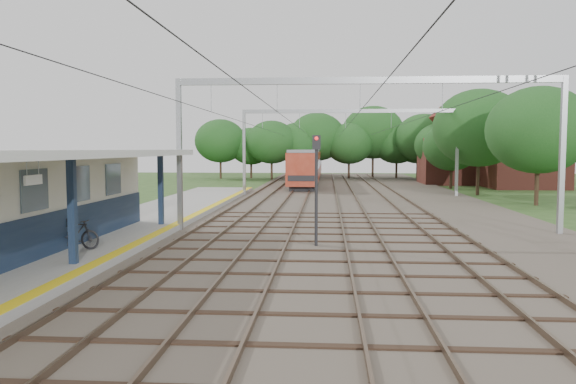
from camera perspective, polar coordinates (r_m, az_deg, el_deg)
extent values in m
plane|color=#2D4C1E|center=(11.13, -5.61, -15.68)|extent=(160.00, 160.00, 0.00)
cube|color=#473D33|center=(40.54, 7.17, -0.99)|extent=(18.00, 90.00, 0.10)
cube|color=gray|center=(26.27, -16.72, -3.77)|extent=(5.00, 52.00, 0.35)
cube|color=yellow|center=(25.53, -11.99, -3.50)|extent=(0.45, 52.00, 0.01)
cube|color=#12213A|center=(19.72, -23.40, -4.04)|extent=(0.06, 18.00, 1.40)
cube|color=slate|center=(19.57, -23.51, 0.31)|extent=(0.05, 16.00, 1.30)
cube|color=#12213A|center=(18.12, -21.07, -1.82)|extent=(0.22, 0.22, 3.20)
cube|color=#12213A|center=(26.51, -12.80, 0.24)|extent=(0.22, 0.22, 3.20)
cube|color=silver|center=(18.91, -26.44, 3.49)|extent=(6.40, 20.00, 0.24)
cube|color=white|center=(16.30, -24.47, 1.12)|extent=(0.06, 0.85, 0.26)
cube|color=brown|center=(40.91, -4.40, -0.74)|extent=(0.07, 88.00, 0.15)
cube|color=brown|center=(40.72, -2.40, -0.76)|extent=(0.07, 88.00, 0.15)
cube|color=brown|center=(40.58, -0.20, -0.77)|extent=(0.07, 88.00, 0.15)
cube|color=brown|center=(40.50, 1.82, -0.78)|extent=(0.07, 88.00, 0.15)
cube|color=brown|center=(40.47, 5.03, -0.80)|extent=(0.07, 88.00, 0.15)
cube|color=brown|center=(40.52, 7.06, -0.81)|extent=(0.07, 88.00, 0.15)
cube|color=brown|center=(40.69, 10.10, -0.82)|extent=(0.07, 88.00, 0.15)
cube|color=brown|center=(40.87, 12.10, -0.83)|extent=(0.07, 88.00, 0.15)
cube|color=gray|center=(26.20, -10.97, 3.61)|extent=(0.22, 0.22, 7.00)
cube|color=gray|center=(27.29, 26.09, 3.27)|extent=(0.22, 0.22, 7.00)
cube|color=gray|center=(25.54, 8.03, 11.16)|extent=(17.00, 0.20, 0.30)
cube|color=gray|center=(45.81, -4.48, 3.97)|extent=(0.22, 0.22, 7.00)
cube|color=gray|center=(46.44, 16.80, 3.80)|extent=(0.22, 0.22, 7.00)
cube|color=gray|center=(45.44, 6.27, 8.18)|extent=(17.00, 0.20, 0.30)
cylinder|color=black|center=(40.68, -3.44, 6.74)|extent=(0.02, 88.00, 0.02)
cylinder|color=black|center=(40.40, 0.81, 6.77)|extent=(0.02, 88.00, 0.02)
cylinder|color=black|center=(40.36, 6.10, 6.74)|extent=(0.02, 88.00, 0.02)
cylinder|color=black|center=(40.65, 11.22, 6.67)|extent=(0.02, 88.00, 0.02)
cylinder|color=#382619|center=(72.31, -5.34, 2.47)|extent=(0.28, 0.28, 2.88)
ellipsoid|color=#1B4A1A|center=(72.28, -5.36, 5.26)|extent=(6.72, 6.72, 5.76)
cylinder|color=#382619|center=(73.57, -0.46, 2.38)|extent=(0.28, 0.28, 2.52)
ellipsoid|color=#1B4A1A|center=(73.53, -0.46, 4.78)|extent=(5.88, 5.88, 5.04)
cylinder|color=#382619|center=(70.34, 4.23, 2.57)|extent=(0.28, 0.28, 3.24)
ellipsoid|color=#1B4A1A|center=(70.32, 4.25, 5.80)|extent=(7.56, 7.56, 6.48)
cylinder|color=#382619|center=(72.61, 8.97, 2.38)|extent=(0.28, 0.28, 2.70)
ellipsoid|color=#1B4A1A|center=(72.57, 9.00, 4.98)|extent=(6.30, 6.30, 5.40)
cylinder|color=#382619|center=(50.01, 18.78, 1.21)|extent=(0.28, 0.28, 2.52)
ellipsoid|color=#1B4A1A|center=(49.95, 18.87, 4.74)|extent=(5.88, 5.88, 5.04)
cylinder|color=#382619|center=(65.69, 15.66, 2.14)|extent=(0.28, 0.28, 2.88)
ellipsoid|color=#1B4A1A|center=(65.66, 15.73, 5.21)|extent=(6.72, 6.72, 5.76)
cube|color=brown|center=(59.51, 22.91, 2.52)|extent=(7.00, 6.00, 4.50)
cube|color=maroon|center=(59.51, 23.00, 5.56)|extent=(4.99, 6.12, 4.99)
cube|color=brown|center=(63.92, 16.92, 3.01)|extent=(8.00, 6.00, 5.00)
cube|color=maroon|center=(63.94, 16.99, 6.05)|extent=(5.52, 6.12, 5.52)
imported|color=black|center=(20.82, -20.78, -3.99)|extent=(1.83, 0.71, 1.07)
cube|color=black|center=(56.99, 1.75, 0.86)|extent=(2.19, 15.63, 0.44)
cube|color=maroon|center=(56.91, 1.75, 2.57)|extent=(2.74, 16.99, 2.95)
cube|color=black|center=(56.90, 1.75, 2.87)|extent=(2.78, 15.63, 0.85)
cube|color=slate|center=(56.88, 1.75, 4.18)|extent=(2.52, 16.99, 0.28)
cube|color=black|center=(74.55, 2.29, 1.68)|extent=(2.19, 15.63, 0.44)
cube|color=maroon|center=(74.49, 2.29, 2.99)|extent=(2.74, 16.99, 2.95)
cube|color=black|center=(74.48, 2.29, 3.22)|extent=(2.78, 15.63, 0.85)
cube|color=slate|center=(74.46, 2.30, 4.22)|extent=(2.52, 16.99, 0.28)
cylinder|color=black|center=(21.46, 2.89, -0.52)|extent=(0.14, 0.14, 3.97)
cube|color=black|center=(21.39, 2.91, 5.06)|extent=(0.32, 0.22, 0.55)
sphere|color=red|center=(21.29, 2.91, 5.47)|extent=(0.14, 0.14, 0.14)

